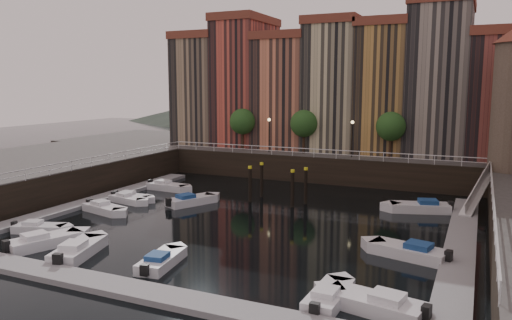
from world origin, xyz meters
The scene contains 26 objects.
ground centered at (0.00, 0.00, 0.00)m, with size 200.00×200.00×0.00m, color black.
quay_far centered at (0.00, 26.00, 1.50)m, with size 80.00×20.00×3.00m, color black.
quay_left centered at (-28.00, -2.00, 1.50)m, with size 20.00×36.00×3.00m, color black.
dock_left centered at (-16.20, -1.00, 0.17)m, with size 2.00×28.00×0.35m, color gray.
dock_right centered at (16.20, -1.00, 0.17)m, with size 2.00×28.00×0.35m, color gray.
dock_near centered at (0.00, -17.00, 0.17)m, with size 30.00×2.00×0.35m, color gray.
mountains centered at (1.72, 110.00, 7.92)m, with size 145.00×100.00×18.00m.
far_terrace centered at (3.31, 23.50, 10.95)m, with size 48.70×10.30×17.50m.
promenade_trees centered at (-1.33, 18.20, 6.58)m, with size 21.20×3.20×5.20m.
street_lamps centered at (-1.00, 17.20, 5.90)m, with size 10.36×0.36×4.18m.
railings centered at (0.00, 4.88, 3.79)m, with size 36.08×34.04×0.52m.
gangway centered at (17.10, 10.00, 1.92)m, with size 2.78×8.32×3.73m.
mooring_pilings centered at (-0.31, 5.69, 1.65)m, with size 5.46×3.09×3.78m.
boat_left_0 centered at (-13.10, -10.82, 0.32)m, with size 4.17×2.72×0.94m.
boat_left_1 centered at (-12.69, -4.12, 0.35)m, with size 4.71×2.63×1.05m.
boat_left_2 centered at (-13.24, -0.23, 0.32)m, with size 4.28×2.21×0.96m.
boat_left_3 centered at (-13.40, 0.57, 0.32)m, with size 4.14×1.53×0.95m.
boat_left_4 centered at (-13.10, 6.15, 0.37)m, with size 4.84×1.99×1.10m.
boat_right_0 centered at (12.87, -13.87, 0.40)m, with size 5.29×2.78×1.18m.
boat_right_1 centered at (13.32, -5.11, 0.40)m, with size 5.31×3.03×1.19m.
boat_right_4 centered at (12.63, 7.57, 0.41)m, with size 5.41×3.30×1.21m.
boat_near_0 centered at (-9.95, -13.27, 0.40)m, with size 3.46×5.22×1.18m.
boat_near_1 centered at (-6.41, -13.72, 0.40)m, with size 3.13×5.28×1.18m.
boat_near_2 centered at (-0.41, -13.02, 0.35)m, with size 2.25×4.56×1.02m.
boat_near_3 centered at (10.44, -13.86, 0.34)m, with size 1.76×4.48×1.02m.
boat_extra_278 centered at (-7.30, 1.49, 0.39)m, with size 3.64×5.00×1.14m.
Camera 1 is at (17.03, -37.32, 10.97)m, focal length 35.00 mm.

